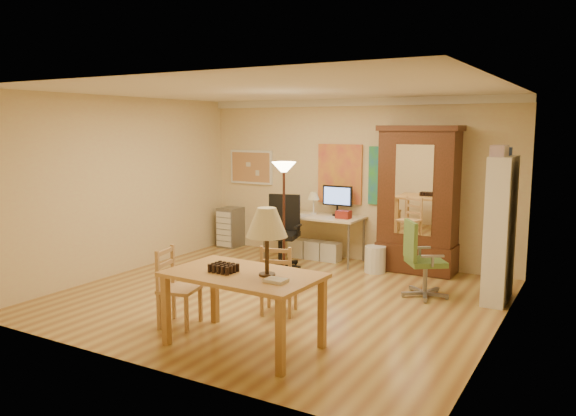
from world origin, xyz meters
The scene contains 16 objects.
floor centered at (0.00, 0.00, 0.00)m, with size 5.50×5.50×0.00m, color olive.
crown_molding centered at (0.00, 2.46, 2.64)m, with size 5.50×0.08×0.12m, color white.
corkboard centered at (-2.05, 2.47, 1.50)m, with size 0.90×0.04×0.62m, color tan.
art_panel_left centered at (-0.25, 2.47, 1.45)m, with size 0.80×0.04×1.00m, color yellow.
art_panel_right centered at (0.65, 2.47, 1.45)m, with size 0.75×0.04×0.95m, color teal.
dining_table centered at (0.65, -1.60, 0.92)m, with size 1.59×0.99×1.46m.
ladder_chair_back centered at (0.35, -0.57, 0.40)m, with size 0.49×0.48×0.86m.
ladder_chair_left centered at (-0.45, -1.47, 0.42)m, with size 0.48×0.50×0.89m.
torchiere_lamp centered at (-0.03, 0.21, 1.43)m, with size 0.32×0.32×1.78m.
computer_desk centered at (-0.54, 2.16, 0.46)m, with size 1.68×0.73×1.27m.
office_chair_black centered at (-0.76, 1.37, 0.31)m, with size 0.72×0.72×1.16m.
office_chair_green centered at (1.66, 0.97, 0.27)m, with size 0.65×0.65×1.03m.
drawer_cart centered at (-2.40, 2.28, 0.37)m, with size 0.37×0.44×0.74m.
armoire centered at (1.19, 2.24, 0.98)m, with size 1.23×0.58×2.26m.
bookshelf centered at (2.55, 1.28, 0.94)m, with size 0.28×0.75×1.88m.
wastebin centered at (0.65, 1.85, 0.21)m, with size 0.33×0.33×0.41m, color silver.
Camera 1 is at (3.71, -6.18, 2.25)m, focal length 35.00 mm.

